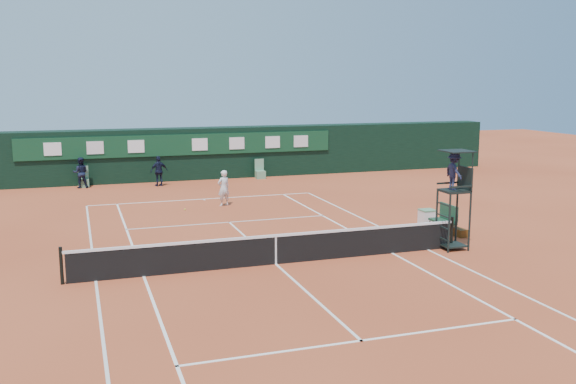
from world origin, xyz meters
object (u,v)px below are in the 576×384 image
at_px(tennis_net, 276,249).
at_px(umpire_chair, 455,179).
at_px(cooler, 427,217).
at_px(player, 224,188).
at_px(player_bench, 445,218).

xyz_separation_m(tennis_net, umpire_chair, (6.33, -0.14, 1.95)).
height_order(umpire_chair, cooler, umpire_chair).
bearing_deg(umpire_chair, player, 119.69).
bearing_deg(umpire_chair, tennis_net, 178.75).
bearing_deg(tennis_net, player_bench, 15.14).
bearing_deg(player, cooler, 117.04).
relative_size(tennis_net, umpire_chair, 3.77).
bearing_deg(player_bench, cooler, 88.60).
distance_m(tennis_net, player, 9.96).
distance_m(umpire_chair, cooler, 4.26).
relative_size(umpire_chair, player_bench, 2.85).
height_order(tennis_net, player, player).
bearing_deg(cooler, umpire_chair, -107.46).
distance_m(umpire_chair, player, 11.72).
xyz_separation_m(tennis_net, cooler, (7.44, 3.38, -0.18)).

